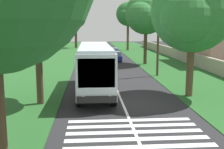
{
  "coord_description": "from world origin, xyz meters",
  "views": [
    {
      "loc": [
        -18.72,
        2.16,
        5.18
      ],
      "look_at": [
        2.46,
        0.54,
        1.6
      ],
      "focal_mm": 46.05,
      "sensor_mm": 36.0,
      "label": 1
    }
  ],
  "objects_px": {
    "trailing_car_0": "(115,57)",
    "roadside_tree_left_0": "(75,18)",
    "trailing_car_2": "(92,48)",
    "roadside_tree_right_2": "(145,15)",
    "roadside_tree_right_0": "(190,13)",
    "coach_bus": "(95,66)",
    "roadside_tree_left_1": "(36,12)",
    "trailing_car_1": "(113,52)",
    "roadside_tree_right_1": "(127,15)",
    "utility_pole": "(158,39)"
  },
  "relations": [
    {
      "from": "trailing_car_0",
      "to": "roadside_tree_left_0",
      "type": "relative_size",
      "value": 0.45
    },
    {
      "from": "trailing_car_2",
      "to": "roadside_tree_right_2",
      "type": "bearing_deg",
      "value": -161.91
    },
    {
      "from": "roadside_tree_left_0",
      "to": "roadside_tree_right_0",
      "type": "distance_m",
      "value": 50.54
    },
    {
      "from": "coach_bus",
      "to": "roadside_tree_right_0",
      "type": "height_order",
      "value": "roadside_tree_right_0"
    },
    {
      "from": "trailing_car_2",
      "to": "roadside_tree_left_1",
      "type": "distance_m",
      "value": 41.54
    },
    {
      "from": "trailing_car_2",
      "to": "roadside_tree_right_2",
      "type": "relative_size",
      "value": 0.44
    },
    {
      "from": "roadside_tree_right_2",
      "to": "roadside_tree_right_0",
      "type": "bearing_deg",
      "value": 179.46
    },
    {
      "from": "trailing_car_1",
      "to": "roadside_tree_right_2",
      "type": "height_order",
      "value": "roadside_tree_right_2"
    },
    {
      "from": "trailing_car_2",
      "to": "roadside_tree_right_0",
      "type": "height_order",
      "value": "roadside_tree_right_0"
    },
    {
      "from": "trailing_car_2",
      "to": "roadside_tree_right_1",
      "type": "bearing_deg",
      "value": -76.73
    },
    {
      "from": "roadside_tree_left_1",
      "to": "trailing_car_1",
      "type": "bearing_deg",
      "value": -13.41
    },
    {
      "from": "roadside_tree_left_1",
      "to": "trailing_car_0",
      "type": "bearing_deg",
      "value": -16.84
    },
    {
      "from": "utility_pole",
      "to": "roadside_tree_left_0",
      "type": "bearing_deg",
      "value": 14.48
    },
    {
      "from": "trailing_car_1",
      "to": "roadside_tree_left_1",
      "type": "xyz_separation_m",
      "value": [
        -31.0,
        7.39,
        5.43
      ]
    },
    {
      "from": "roadside_tree_left_1",
      "to": "roadside_tree_right_1",
      "type": "distance_m",
      "value": 44.34
    },
    {
      "from": "roadside_tree_left_0",
      "to": "trailing_car_0",
      "type": "bearing_deg",
      "value": -165.11
    },
    {
      "from": "roadside_tree_left_0",
      "to": "roadside_tree_right_1",
      "type": "bearing_deg",
      "value": -124.65
    },
    {
      "from": "coach_bus",
      "to": "roadside_tree_right_2",
      "type": "height_order",
      "value": "roadside_tree_right_2"
    },
    {
      "from": "roadside_tree_right_2",
      "to": "coach_bus",
      "type": "bearing_deg",
      "value": 157.27
    },
    {
      "from": "roadside_tree_right_1",
      "to": "roadside_tree_right_0",
      "type": "bearing_deg",
      "value": 178.84
    },
    {
      "from": "roadside_tree_right_0",
      "to": "coach_bus",
      "type": "bearing_deg",
      "value": 76.41
    },
    {
      "from": "trailing_car_0",
      "to": "roadside_tree_left_0",
      "type": "bearing_deg",
      "value": 14.89
    },
    {
      "from": "roadside_tree_left_0",
      "to": "roadside_tree_right_1",
      "type": "height_order",
      "value": "roadside_tree_right_1"
    },
    {
      "from": "trailing_car_0",
      "to": "trailing_car_2",
      "type": "distance_m",
      "value": 17.56
    },
    {
      "from": "coach_bus",
      "to": "trailing_car_0",
      "type": "distance_m",
      "value": 21.08
    },
    {
      "from": "coach_bus",
      "to": "roadside_tree_right_1",
      "type": "relative_size",
      "value": 1.09
    },
    {
      "from": "trailing_car_0",
      "to": "roadside_tree_left_1",
      "type": "distance_m",
      "value": 25.4
    },
    {
      "from": "roadside_tree_right_0",
      "to": "trailing_car_0",
      "type": "bearing_deg",
      "value": 8.83
    },
    {
      "from": "roadside_tree_left_1",
      "to": "roadside_tree_right_2",
      "type": "distance_m",
      "value": 22.55
    },
    {
      "from": "trailing_car_1",
      "to": "roadside_tree_left_0",
      "type": "relative_size",
      "value": 0.45
    },
    {
      "from": "trailing_car_2",
      "to": "roadside_tree_left_1",
      "type": "xyz_separation_m",
      "value": [
        -41.0,
        3.91,
        5.43
      ]
    },
    {
      "from": "trailing_car_1",
      "to": "utility_pole",
      "type": "xyz_separation_m",
      "value": [
        -20.83,
        -3.1,
        3.17
      ]
    },
    {
      "from": "coach_bus",
      "to": "utility_pole",
      "type": "relative_size",
      "value": 1.53
    },
    {
      "from": "roadside_tree_left_0",
      "to": "roadside_tree_right_2",
      "type": "bearing_deg",
      "value": -160.72
    },
    {
      "from": "trailing_car_0",
      "to": "roadside_tree_left_1",
      "type": "xyz_separation_m",
      "value": [
        -23.75,
        7.19,
        5.43
      ]
    },
    {
      "from": "roadside_tree_right_0",
      "to": "roadside_tree_left_1",
      "type": "bearing_deg",
      "value": 97.15
    },
    {
      "from": "roadside_tree_left_0",
      "to": "coach_bus",
      "type": "bearing_deg",
      "value": -175.44
    },
    {
      "from": "trailing_car_1",
      "to": "trailing_car_2",
      "type": "bearing_deg",
      "value": 19.2
    },
    {
      "from": "trailing_car_2",
      "to": "utility_pole",
      "type": "height_order",
      "value": "utility_pole"
    },
    {
      "from": "trailing_car_1",
      "to": "roadside_tree_right_0",
      "type": "bearing_deg",
      "value": -173.69
    },
    {
      "from": "roadside_tree_right_1",
      "to": "trailing_car_1",
      "type": "bearing_deg",
      "value": 160.74
    },
    {
      "from": "trailing_car_0",
      "to": "coach_bus",
      "type": "bearing_deg",
      "value": 170.78
    },
    {
      "from": "roadside_tree_left_1",
      "to": "roadside_tree_right_2",
      "type": "height_order",
      "value": "roadside_tree_right_2"
    },
    {
      "from": "trailing_car_0",
      "to": "roadside_tree_right_2",
      "type": "xyz_separation_m",
      "value": [
        -3.99,
        -3.66,
        6.03
      ]
    },
    {
      "from": "roadside_tree_right_2",
      "to": "trailing_car_2",
      "type": "bearing_deg",
      "value": 18.09
    },
    {
      "from": "roadside_tree_right_0",
      "to": "utility_pole",
      "type": "xyz_separation_m",
      "value": [
        8.83,
        0.18,
        -2.27
      ]
    },
    {
      "from": "coach_bus",
      "to": "roadside_tree_right_2",
      "type": "distance_m",
      "value": 18.74
    },
    {
      "from": "trailing_car_1",
      "to": "roadside_tree_left_0",
      "type": "distance_m",
      "value": 22.01
    },
    {
      "from": "trailing_car_0",
      "to": "utility_pole",
      "type": "height_order",
      "value": "utility_pole"
    },
    {
      "from": "trailing_car_2",
      "to": "roadside_tree_left_0",
      "type": "xyz_separation_m",
      "value": [
        9.74,
        3.9,
        6.36
      ]
    }
  ]
}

